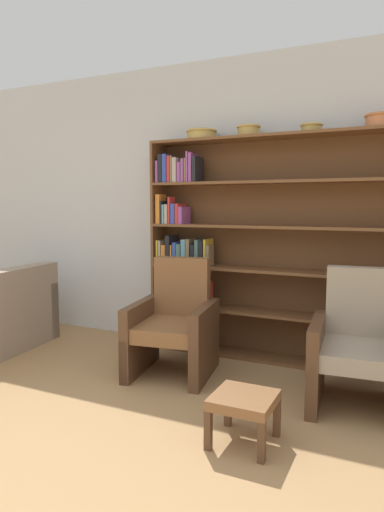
% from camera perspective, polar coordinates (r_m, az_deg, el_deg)
% --- Properties ---
extents(ground_plane, '(24.00, 24.00, 0.00)m').
position_cam_1_polar(ground_plane, '(2.54, -21.21, -27.33)').
color(ground_plane, '#A87F51').
extents(wall_back, '(12.00, 0.06, 2.75)m').
position_cam_1_polar(wall_back, '(4.41, 4.41, 6.14)').
color(wall_back, silver).
rests_on(wall_back, ground).
extents(bookshelf, '(2.49, 0.30, 1.99)m').
position_cam_1_polar(bookshelf, '(4.16, 7.96, 0.49)').
color(bookshelf, brown).
rests_on(bookshelf, ground).
extents(bowl_brass, '(0.29, 0.29, 0.09)m').
position_cam_1_polar(bowl_brass, '(4.35, 1.21, 14.98)').
color(bowl_brass, tan).
rests_on(bowl_brass, bookshelf).
extents(bowl_cream, '(0.21, 0.21, 0.10)m').
position_cam_1_polar(bowl_cream, '(4.19, 7.08, 15.32)').
color(bowl_cream, tan).
rests_on(bowl_cream, bookshelf).
extents(bowl_terracotta, '(0.19, 0.19, 0.07)m').
position_cam_1_polar(bowl_terracotta, '(4.05, 14.69, 15.27)').
color(bowl_terracotta, tan).
rests_on(bowl_terracotta, bookshelf).
extents(bowl_slate, '(0.25, 0.25, 0.11)m').
position_cam_1_polar(bowl_slate, '(3.99, 22.52, 15.43)').
color(bowl_slate, '#C67547').
rests_on(bowl_slate, bookshelf).
extents(armchair_leather, '(0.74, 0.77, 0.94)m').
position_cam_1_polar(armchair_leather, '(3.84, -2.22, -8.66)').
color(armchair_leather, brown).
rests_on(armchair_leather, ground).
extents(armchair_cushioned, '(0.70, 0.74, 0.94)m').
position_cam_1_polar(armchair_cushioned, '(3.44, 20.14, -10.84)').
color(armchair_cushioned, brown).
rests_on(armchair_cushioned, ground).
extents(footstool, '(0.36, 0.36, 0.29)m').
position_cam_1_polar(footstool, '(2.81, 6.49, -17.89)').
color(footstool, brown).
rests_on(footstool, ground).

